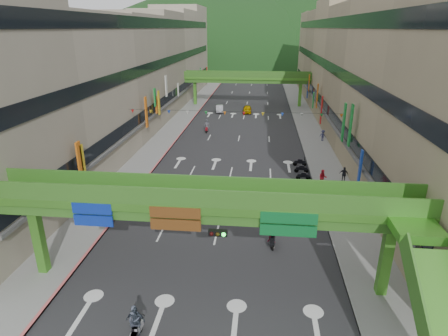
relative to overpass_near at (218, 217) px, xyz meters
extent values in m
cube|color=#28282B|center=(-0.93, 44.62, -5.20)|extent=(18.00, 140.00, 0.02)
cube|color=gray|center=(-11.93, 44.62, -5.13)|extent=(4.00, 140.00, 0.15)
cube|color=gray|center=(10.07, 44.62, -5.13)|extent=(4.00, 140.00, 0.15)
cube|color=#CC5959|center=(-10.03, 44.62, -5.12)|extent=(0.20, 140.00, 0.18)
cube|color=gray|center=(8.17, 44.62, -5.12)|extent=(0.20, 140.00, 0.18)
cube|color=#9E937F|center=(-19.93, 44.62, 4.29)|extent=(12.00, 95.00, 19.00)
cube|color=black|center=(-13.88, 44.62, -1.01)|extent=(0.08, 90.25, 1.40)
cube|color=black|center=(-13.88, 44.62, 4.99)|extent=(0.08, 90.25, 1.40)
cube|color=black|center=(-13.88, 44.62, 10.99)|extent=(0.08, 90.25, 1.40)
cube|color=gray|center=(18.07, 44.62, 4.29)|extent=(12.00, 95.00, 19.00)
cube|color=black|center=(12.02, 44.62, -1.01)|extent=(0.08, 90.25, 1.40)
cube|color=black|center=(12.02, 44.62, 4.99)|extent=(0.08, 90.25, 1.40)
cube|color=black|center=(12.02, 44.62, 10.99)|extent=(0.08, 90.25, 1.40)
cube|color=#4C9E2D|center=(-0.93, 0.62, 0.54)|extent=(28.00, 2.20, 0.50)
cube|color=#387223|center=(-0.93, 0.62, -0.06)|extent=(28.00, 1.76, 0.70)
cube|color=#4C9E2D|center=(-11.93, 0.62, -2.81)|extent=(0.60, 0.60, 4.80)
cube|color=#4C9E2D|center=(10.07, 0.62, -2.81)|extent=(0.60, 0.60, 4.80)
cube|color=#387223|center=(-0.93, -0.42, 1.34)|extent=(28.00, 0.12, 1.10)
cube|color=#387223|center=(-0.93, 1.66, 1.34)|extent=(28.00, 0.12, 1.10)
cube|color=navy|center=(-7.43, -0.46, -0.06)|extent=(2.40, 0.12, 1.50)
cube|color=#593314|center=(-2.43, -0.46, -0.06)|extent=(3.00, 0.12, 1.50)
cube|color=#0C5926|center=(4.07, -0.46, -0.06)|extent=(3.20, 0.12, 1.50)
cube|color=black|center=(0.07, -0.61, -0.71)|extent=(1.10, 0.28, 0.35)
cube|color=#4C9E2D|center=(-0.93, 59.62, 0.54)|extent=(28.00, 2.20, 0.50)
cube|color=#387223|center=(-0.93, 59.62, -0.06)|extent=(28.00, 1.76, 0.70)
cube|color=#4C9E2D|center=(-11.93, 59.62, -2.81)|extent=(0.60, 0.60, 4.80)
cube|color=#4C9E2D|center=(10.07, 59.62, -2.81)|extent=(0.60, 0.60, 4.80)
cube|color=#387223|center=(-0.93, 58.58, 1.34)|extent=(28.00, 0.12, 1.10)
cube|color=#387223|center=(-0.93, 60.66, 1.34)|extent=(28.00, 0.12, 1.10)
ellipsoid|color=#1C4419|center=(-15.93, 154.62, -5.21)|extent=(168.00, 140.00, 112.00)
ellipsoid|color=#1C4419|center=(24.07, 174.62, -5.21)|extent=(208.00, 176.00, 128.00)
cylinder|color=black|center=(-0.93, 24.62, 0.99)|extent=(26.00, 0.03, 0.03)
cone|color=red|center=(-13.43, 24.62, 0.74)|extent=(0.36, 0.36, 0.40)
cone|color=gold|center=(-11.16, 24.62, 0.74)|extent=(0.36, 0.36, 0.40)
cone|color=#193FB2|center=(-8.89, 24.62, 0.74)|extent=(0.36, 0.36, 0.40)
cone|color=silver|center=(-6.61, 24.62, 0.74)|extent=(0.36, 0.36, 0.40)
cone|color=#198C33|center=(-4.34, 24.62, 0.74)|extent=(0.36, 0.36, 0.40)
cone|color=orange|center=(-2.07, 24.62, 0.74)|extent=(0.36, 0.36, 0.40)
cone|color=red|center=(0.20, 24.62, 0.74)|extent=(0.36, 0.36, 0.40)
cone|color=gold|center=(2.48, 24.62, 0.74)|extent=(0.36, 0.36, 0.40)
cone|color=#193FB2|center=(4.75, 24.62, 0.74)|extent=(0.36, 0.36, 0.40)
cone|color=silver|center=(7.02, 24.62, 0.74)|extent=(0.36, 0.36, 0.40)
cone|color=#198C33|center=(9.29, 24.62, 0.74)|extent=(0.36, 0.36, 0.40)
cone|color=orange|center=(11.57, 24.62, 0.74)|extent=(0.36, 0.36, 0.40)
cube|color=black|center=(-3.88, -4.38, -4.66)|extent=(0.50, 1.33, 0.35)
cube|color=black|center=(-3.88, -4.38, -4.41)|extent=(0.36, 0.58, 0.18)
cube|color=black|center=(-3.82, -3.84, -4.16)|extent=(0.55, 0.12, 0.06)
cylinder|color=black|center=(-3.82, -3.84, -4.96)|extent=(0.16, 0.51, 0.50)
imported|color=#3C4354|center=(-3.88, -4.38, -3.99)|extent=(0.68, 0.49, 1.74)
cube|color=black|center=(3.49, 5.44, -4.66)|extent=(0.45, 1.32, 0.35)
cube|color=black|center=(3.49, 5.44, -4.41)|extent=(0.34, 0.57, 0.18)
cube|color=black|center=(3.45, 5.99, -4.16)|extent=(0.55, 0.10, 0.06)
cylinder|color=black|center=(3.45, 5.99, -4.96)|extent=(0.14, 0.51, 0.50)
cylinder|color=black|center=(3.53, 4.89, -4.96)|extent=(0.14, 0.51, 0.50)
imported|color=maroon|center=(3.49, 5.44, -4.05)|extent=(0.82, 0.66, 1.60)
cube|color=gray|center=(-3.86, -4.38, -4.66)|extent=(0.36, 1.30, 0.35)
cube|color=gray|center=(-3.86, -4.38, -4.41)|extent=(0.30, 0.55, 0.18)
cube|color=gray|center=(-3.86, -3.83, -4.16)|extent=(0.55, 0.06, 0.06)
cylinder|color=black|center=(-3.86, -3.83, -4.96)|extent=(0.10, 0.50, 0.50)
imported|color=#232B34|center=(-3.86, -4.38, -3.99)|extent=(1.01, 0.43, 1.73)
cube|color=maroon|center=(-6.22, 37.59, -4.66)|extent=(0.37, 1.31, 0.35)
cube|color=maroon|center=(-6.22, 37.59, -4.41)|extent=(0.31, 0.55, 0.18)
cube|color=maroon|center=(-6.21, 38.14, -4.16)|extent=(0.55, 0.07, 0.06)
cylinder|color=black|center=(-6.21, 38.14, -4.96)|extent=(0.11, 0.50, 0.50)
cylinder|color=black|center=(-6.23, 37.04, -4.96)|extent=(0.11, 0.50, 0.50)
imported|color=#47484F|center=(-6.22, 37.59, -4.00)|extent=(0.85, 0.56, 1.72)
cube|color=black|center=(7.08, 12.44, -4.66)|extent=(1.30, 0.37, 0.35)
cube|color=black|center=(7.08, 12.44, -4.41)|extent=(0.55, 0.31, 0.18)
cube|color=black|center=(7.63, 12.45, -4.16)|extent=(0.07, 0.55, 0.06)
cylinder|color=black|center=(7.63, 12.45, -4.96)|extent=(0.50, 0.11, 0.50)
cylinder|color=black|center=(6.53, 12.43, -4.96)|extent=(0.50, 0.11, 0.50)
cube|color=black|center=(7.08, 14.64, -4.66)|extent=(1.30, 0.37, 0.35)
cube|color=black|center=(7.08, 14.64, -4.41)|extent=(0.55, 0.31, 0.18)
cube|color=black|center=(7.63, 14.65, -4.16)|extent=(0.07, 0.55, 0.06)
cylinder|color=black|center=(7.63, 14.65, -4.96)|extent=(0.50, 0.11, 0.50)
cylinder|color=black|center=(6.53, 14.63, -4.96)|extent=(0.50, 0.11, 0.50)
cube|color=black|center=(7.08, 16.84, -4.66)|extent=(1.30, 0.37, 0.35)
cube|color=black|center=(7.08, 16.84, -4.41)|extent=(0.55, 0.31, 0.18)
cube|color=black|center=(7.63, 16.85, -4.16)|extent=(0.07, 0.55, 0.06)
cylinder|color=black|center=(7.63, 16.85, -4.96)|extent=(0.50, 0.11, 0.50)
cylinder|color=black|center=(6.53, 16.83, -4.96)|extent=(0.50, 0.11, 0.50)
cube|color=black|center=(7.08, 19.04, -4.66)|extent=(1.30, 0.37, 0.35)
cube|color=black|center=(7.08, 19.04, -4.41)|extent=(0.55, 0.31, 0.18)
cube|color=black|center=(7.63, 19.05, -4.16)|extent=(0.07, 0.55, 0.06)
cylinder|color=black|center=(7.63, 19.05, -4.96)|extent=(0.50, 0.11, 0.50)
cylinder|color=black|center=(6.53, 19.03, -4.96)|extent=(0.50, 0.11, 0.50)
cube|color=black|center=(7.08, 21.24, -4.66)|extent=(1.30, 0.37, 0.35)
cube|color=black|center=(7.08, 21.24, -4.41)|extent=(0.55, 0.31, 0.18)
cube|color=black|center=(7.63, 21.25, -4.16)|extent=(0.07, 0.55, 0.06)
cylinder|color=black|center=(7.63, 21.25, -4.96)|extent=(0.50, 0.11, 0.50)
cylinder|color=black|center=(6.53, 21.23, -4.96)|extent=(0.50, 0.11, 0.50)
cube|color=black|center=(7.08, 23.44, -4.66)|extent=(1.30, 0.37, 0.35)
cube|color=black|center=(7.08, 23.44, -4.41)|extent=(0.55, 0.31, 0.18)
cube|color=black|center=(7.63, 23.45, -4.16)|extent=(0.07, 0.55, 0.06)
cylinder|color=black|center=(7.63, 23.45, -4.96)|extent=(0.50, 0.11, 0.50)
cylinder|color=black|center=(6.53, 23.43, -4.96)|extent=(0.50, 0.11, 0.50)
imported|color=#B6B6BF|center=(-5.95, 52.79, -4.54)|extent=(1.87, 4.16, 1.33)
imported|color=#C29401|center=(-0.51, 52.65, -4.51)|extent=(1.77, 4.14, 1.40)
imported|color=red|center=(8.87, 17.39, -4.34)|extent=(0.86, 0.68, 1.73)
imported|color=black|center=(11.27, 18.74, -4.39)|extent=(1.03, 0.77, 1.63)
imported|color=navy|center=(11.27, 34.17, -4.42)|extent=(0.87, 0.80, 1.58)
camera|label=1|loc=(2.34, -19.34, 10.41)|focal=30.00mm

